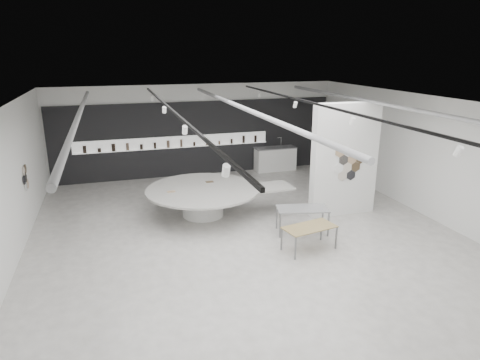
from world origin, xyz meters
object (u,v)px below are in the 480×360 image
object	(u,v)px
display_island	(205,198)
partition_column	(345,160)
sample_table_stone	(302,210)
kitchen_counter	(275,159)
sample_table_wood	(309,228)

from	to	relation	value
display_island	partition_column	bearing A→B (deg)	-17.48
display_island	sample_table_stone	size ratio (longest dim) A/B	2.96
partition_column	kitchen_counter	world-z (taller)	partition_column
display_island	sample_table_stone	xyz separation A→B (m)	(2.39, -2.16, 0.09)
partition_column	kitchen_counter	size ratio (longest dim) A/B	1.97
sample_table_stone	display_island	bearing A→B (deg)	137.99
partition_column	sample_table_wood	size ratio (longest dim) A/B	2.38
partition_column	sample_table_stone	distance (m)	2.41
display_island	sample_table_stone	bearing A→B (deg)	-44.67
sample_table_wood	display_island	bearing A→B (deg)	122.89
sample_table_wood	sample_table_stone	xyz separation A→B (m)	(0.30, 1.08, 0.08)
partition_column	sample_table_wood	xyz separation A→B (m)	(-2.18, -2.11, -1.19)
partition_column	kitchen_counter	distance (m)	5.69
partition_column	sample_table_wood	world-z (taller)	partition_column
sample_table_stone	kitchen_counter	xyz separation A→B (m)	(1.75, 6.57, -0.18)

